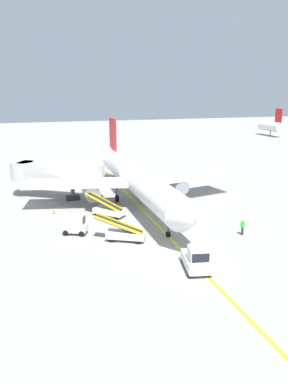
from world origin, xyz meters
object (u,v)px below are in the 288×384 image
at_px(safety_cone_nose_right, 54,212).
at_px(jet_bridge, 51,173).
at_px(ground_crew_marshaller, 243,227).
at_px(safety_cone_nose_left, 145,194).
at_px(belt_loader_forward_hold, 108,210).
at_px(belt_loader_aft_hold, 125,233).
at_px(airliner, 136,178).
at_px(baggage_tug_near_wing, 77,226).
at_px(pushback_tug, 197,259).

bearing_deg(safety_cone_nose_right, jet_bridge, 87.61).
relative_size(ground_crew_marshaller, safety_cone_nose_left, 3.86).
relative_size(belt_loader_forward_hold, belt_loader_aft_hold, 0.88).
height_order(airliner, safety_cone_nose_left, airliner).
bearing_deg(belt_loader_aft_hold, safety_cone_nose_left, 65.51).
distance_m(belt_loader_forward_hold, safety_cone_nose_right, 6.73).
relative_size(belt_loader_forward_hold, ground_crew_marshaller, 2.60).
xyz_separation_m(airliner, safety_cone_nose_left, (2.32, 3.36, -3.20)).
bearing_deg(safety_cone_nose_right, baggage_tug_near_wing, -76.90).
bearing_deg(jet_bridge, safety_cone_nose_right, -92.39).
bearing_deg(baggage_tug_near_wing, safety_cone_nose_right, 103.10).
xyz_separation_m(jet_bridge, safety_cone_nose_left, (12.61, -2.73, -3.32)).
bearing_deg(jet_bridge, belt_loader_forward_hold, -59.73).
bearing_deg(ground_crew_marshaller, jet_bridge, 131.50).
bearing_deg(ground_crew_marshaller, baggage_tug_near_wing, 161.80).
xyz_separation_m(ground_crew_marshaller, safety_cone_nose_left, (-5.03, 17.21, -0.69)).
height_order(belt_loader_forward_hold, safety_cone_nose_right, belt_loader_forward_hold).
distance_m(jet_bridge, belt_loader_forward_hold, 11.81).
distance_m(pushback_tug, safety_cone_nose_right, 21.19).
distance_m(pushback_tug, belt_loader_forward_hold, 16.27).
bearing_deg(safety_cone_nose_left, belt_loader_aft_hold, -114.49).
relative_size(jet_bridge, baggage_tug_near_wing, 4.46).
bearing_deg(ground_crew_marshaller, belt_loader_forward_hold, 139.78).
height_order(baggage_tug_near_wing, belt_loader_forward_hold, belt_loader_forward_hold).
relative_size(jet_bridge, belt_loader_forward_hold, 2.75).
relative_size(jet_bridge, safety_cone_nose_left, 27.59).
xyz_separation_m(airliner, ground_crew_marshaller, (7.35, -13.85, -2.51)).
bearing_deg(belt_loader_aft_hold, safety_cone_nose_right, 119.61).
xyz_separation_m(jet_bridge, baggage_tug_near_wing, (1.46, -14.62, -2.62)).
height_order(airliner, ground_crew_marshaller, airliner).
bearing_deg(airliner, ground_crew_marshaller, -62.07).
relative_size(ground_crew_marshaller, safety_cone_nose_right, 3.86).
height_order(airliner, belt_loader_aft_hold, airliner).
distance_m(baggage_tug_near_wing, belt_loader_aft_hold, 5.33).
xyz_separation_m(baggage_tug_near_wing, ground_crew_marshaller, (16.18, -5.32, -0.02)).
xyz_separation_m(baggage_tug_near_wing, safety_cone_nose_left, (11.15, 11.89, -0.71)).
bearing_deg(ground_crew_marshaller, belt_loader_aft_hold, 169.55).
height_order(pushback_tug, belt_loader_forward_hold, belt_loader_forward_hold).
xyz_separation_m(airliner, belt_loader_forward_hold, (-4.51, -3.83, -2.64)).
height_order(jet_bridge, belt_loader_forward_hold, jet_bridge).
distance_m(jet_bridge, pushback_tug, 27.61).
bearing_deg(safety_cone_nose_right, airliner, 5.36).
distance_m(airliner, safety_cone_nose_right, 11.11).
bearing_deg(pushback_tug, jet_bridge, 110.94).
bearing_deg(jet_bridge, safety_cone_nose_left, -12.21).
xyz_separation_m(belt_loader_forward_hold, safety_cone_nose_right, (-6.08, 2.84, -0.56)).
bearing_deg(belt_loader_forward_hold, airliner, 40.36).
height_order(pushback_tug, ground_crew_marshaller, pushback_tug).
bearing_deg(baggage_tug_near_wing, belt_loader_aft_hold, -35.99).
relative_size(baggage_tug_near_wing, ground_crew_marshaller, 1.60).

